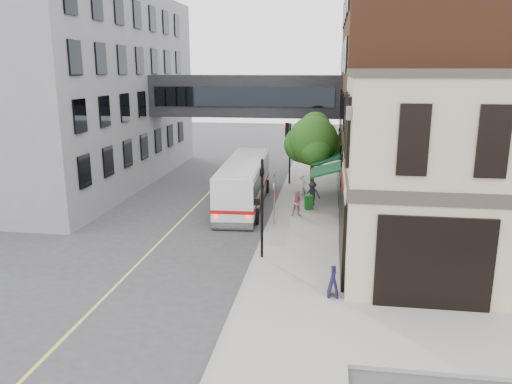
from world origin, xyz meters
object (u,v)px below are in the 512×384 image
(bus, at_px, (244,181))
(sandwich_board, at_px, (333,282))
(newspaper_box, at_px, (309,202))
(pedestrian_b, at_px, (298,203))
(pedestrian_c, at_px, (312,194))
(pedestrian_a, at_px, (302,188))

(bus, distance_m, sandwich_board, 13.76)
(newspaper_box, xyz_separation_m, sandwich_board, (1.44, -11.75, 0.10))
(pedestrian_b, xyz_separation_m, sandwich_board, (2.01, -10.24, -0.22))
(pedestrian_c, bearing_deg, sandwich_board, -70.45)
(pedestrian_c, relative_size, newspaper_box, 1.74)
(pedestrian_a, relative_size, newspaper_box, 2.01)
(pedestrian_b, bearing_deg, newspaper_box, 57.85)
(pedestrian_b, relative_size, sandwich_board, 1.41)
(bus, bearing_deg, sandwich_board, -66.22)
(sandwich_board, bearing_deg, pedestrian_b, 100.05)
(pedestrian_b, relative_size, pedestrian_c, 1.00)
(bus, height_order, pedestrian_b, bus)
(pedestrian_a, xyz_separation_m, pedestrian_c, (0.72, -0.82, -0.12))
(bus, relative_size, newspaper_box, 12.16)
(bus, xyz_separation_m, pedestrian_c, (4.28, 0.08, -0.68))
(pedestrian_a, distance_m, pedestrian_c, 1.10)
(bus, xyz_separation_m, pedestrian_b, (3.53, -2.32, -0.67))
(pedestrian_a, height_order, pedestrian_b, pedestrian_a)
(bus, relative_size, pedestrian_b, 6.97)
(pedestrian_a, xyz_separation_m, pedestrian_b, (-0.03, -3.23, -0.12))
(pedestrian_a, distance_m, sandwich_board, 13.62)
(newspaper_box, bearing_deg, sandwich_board, -106.06)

